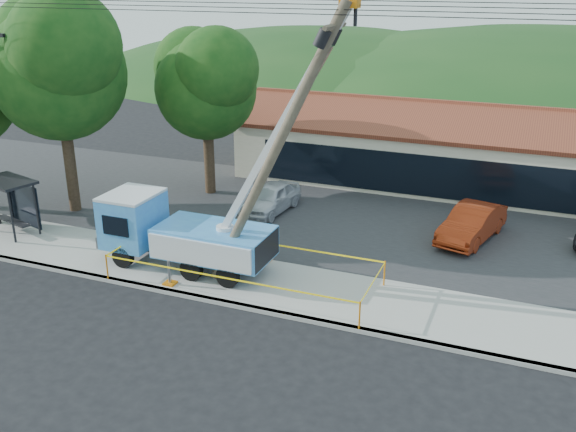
% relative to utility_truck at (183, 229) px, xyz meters
% --- Properties ---
extents(ground, '(120.00, 120.00, 0.00)m').
position_rel_utility_truck_xyz_m(ground, '(3.45, -4.20, -1.73)').
color(ground, black).
rests_on(ground, ground).
extents(curb, '(60.00, 0.25, 0.15)m').
position_rel_utility_truck_xyz_m(curb, '(3.45, -2.10, -1.66)').
color(curb, '#AFAEA4').
rests_on(curb, ground).
extents(sidewalk, '(60.00, 4.00, 0.15)m').
position_rel_utility_truck_xyz_m(sidewalk, '(3.45, -0.20, -1.66)').
color(sidewalk, '#AFAEA4').
rests_on(sidewalk, ground).
extents(parking_lot, '(60.00, 12.00, 0.10)m').
position_rel_utility_truck_xyz_m(parking_lot, '(3.45, 7.80, -1.68)').
color(parking_lot, '#28282B').
rests_on(parking_lot, ground).
extents(strip_mall, '(22.50, 8.53, 4.67)m').
position_rel_utility_truck_xyz_m(strip_mall, '(7.45, 15.78, 0.15)').
color(strip_mall, beige).
rests_on(strip_mall, ground).
extents(tree_west_near, '(7.56, 6.72, 10.80)m').
position_rel_utility_truck_xyz_m(tree_west_near, '(-8.55, 3.80, 5.79)').
color(tree_west_near, '#332316').
rests_on(tree_west_near, ground).
extents(tree_lot, '(6.30, 5.60, 8.94)m').
position_rel_utility_truck_xyz_m(tree_lot, '(-3.55, 8.80, 4.48)').
color(tree_lot, '#332316').
rests_on(tree_lot, ground).
extents(hill_west, '(78.40, 56.00, 28.00)m').
position_rel_utility_truck_xyz_m(hill_west, '(-11.55, 50.80, -1.73)').
color(hill_west, '#163E17').
rests_on(hill_west, ground).
extents(hill_center, '(89.60, 64.00, 32.00)m').
position_rel_utility_truck_xyz_m(hill_center, '(13.45, 50.80, -1.73)').
color(hill_center, '#163E17').
rests_on(hill_center, ground).
extents(utility_truck, '(10.39, 3.78, 10.61)m').
position_rel_utility_truck_xyz_m(utility_truck, '(0.00, 0.00, 0.00)').
color(utility_truck, black).
rests_on(utility_truck, ground).
extents(leaning_pole, '(5.36, 1.99, 10.51)m').
position_rel_utility_truck_xyz_m(leaning_pole, '(4.41, -0.45, 4.12)').
color(leaning_pole, '#4E4232').
rests_on(leaning_pole, ground).
extents(bus_shelter, '(2.94, 2.25, 2.52)m').
position_rel_utility_truck_xyz_m(bus_shelter, '(-9.01, 0.35, 0.26)').
color(bus_shelter, black).
rests_on(bus_shelter, ground).
extents(caution_tape, '(10.18, 3.48, 1.00)m').
position_rel_utility_truck_xyz_m(caution_tape, '(2.89, -0.43, -0.84)').
color(caution_tape, orange).
rests_on(caution_tape, ground).
extents(car_silver, '(2.06, 4.33, 1.43)m').
position_rel_utility_truck_xyz_m(car_silver, '(0.71, 7.20, -1.73)').
color(car_silver, silver).
rests_on(car_silver, ground).
extents(car_red, '(2.75, 4.90, 1.53)m').
position_rel_utility_truck_xyz_m(car_red, '(10.43, 7.25, -1.73)').
color(car_red, '#982A0F').
rests_on(car_red, ground).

